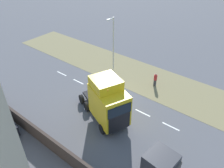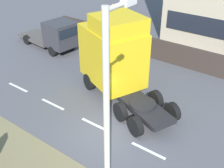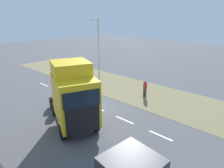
% 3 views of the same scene
% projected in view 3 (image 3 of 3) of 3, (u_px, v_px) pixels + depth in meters
% --- Properties ---
extents(ground_plane, '(120.00, 120.00, 0.00)m').
position_uv_depth(ground_plane, '(91.00, 105.00, 17.64)').
color(ground_plane, '#515156').
rests_on(ground_plane, ground).
extents(grass_verge, '(7.00, 44.00, 0.01)m').
position_uv_depth(grass_verge, '(129.00, 89.00, 21.83)').
color(grass_verge, olive).
rests_on(grass_verge, ground).
extents(lane_markings, '(0.16, 17.80, 0.00)m').
position_uv_depth(lane_markings, '(86.00, 103.00, 18.08)').
color(lane_markings, white).
rests_on(lane_markings, ground).
extents(lorry_cab, '(5.03, 7.26, 5.06)m').
position_uv_depth(lorry_cab, '(74.00, 96.00, 13.31)').
color(lorry_cab, black).
rests_on(lorry_cab, ground).
extents(lamp_post, '(1.31, 0.39, 7.77)m').
position_uv_depth(lamp_post, '(98.00, 58.00, 21.24)').
color(lamp_post, black).
rests_on(lamp_post, ground).
extents(pedestrian, '(0.39, 0.39, 1.79)m').
position_uv_depth(pedestrian, '(145.00, 88.00, 19.35)').
color(pedestrian, '#333338').
rests_on(pedestrian, ground).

